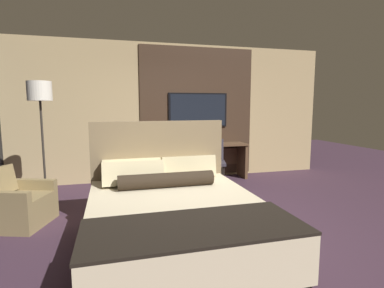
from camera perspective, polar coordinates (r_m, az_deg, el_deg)
ground_plane at (r=4.04m, az=1.05°, el=-15.11°), size 16.00×16.00×0.00m
wall_back_tv_panel at (r=6.29m, az=-4.64°, el=6.01°), size 7.20×0.09×2.80m
bed at (r=3.19m, az=-3.54°, el=-14.36°), size 1.73×2.16×1.34m
desk at (r=6.26m, az=1.64°, el=-2.14°), size 1.93×0.48×0.75m
tv at (r=6.36m, az=1.17°, el=6.49°), size 1.27×0.04×0.72m
desk_chair at (r=5.84m, az=3.95°, el=-2.64°), size 0.57×0.57×0.89m
armchair_by_window at (r=4.55m, az=-30.31°, el=-10.08°), size 0.86×0.88×0.76m
floor_lamp at (r=4.94m, az=-26.94°, el=7.19°), size 0.34×0.34×1.89m
vase_tall at (r=6.35m, az=4.52°, el=1.82°), size 0.09×0.09×0.37m
vase_short at (r=6.11m, az=-1.37°, el=0.72°), size 0.08×0.08×0.18m
book at (r=6.02m, az=-4.69°, el=-0.13°), size 0.25×0.20×0.03m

